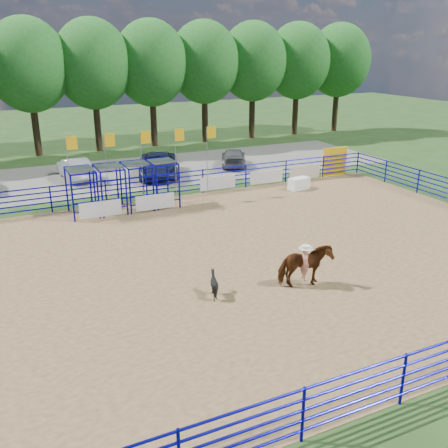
# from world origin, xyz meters

# --- Properties ---
(ground) EXTENTS (120.00, 120.00, 0.00)m
(ground) POSITION_xyz_m (0.00, 0.00, 0.00)
(ground) COLOR #325421
(ground) RESTS_ON ground
(arena_dirt) EXTENTS (30.00, 20.00, 0.02)m
(arena_dirt) POSITION_xyz_m (0.00, 0.00, 0.01)
(arena_dirt) COLOR #96774B
(arena_dirt) RESTS_ON ground
(gravel_strip) EXTENTS (40.00, 10.00, 0.01)m
(gravel_strip) POSITION_xyz_m (0.00, 17.00, 0.01)
(gravel_strip) COLOR gray
(gravel_strip) RESTS_ON ground
(announcer_table) EXTENTS (1.48, 0.90, 0.74)m
(announcer_table) POSITION_xyz_m (8.83, 8.15, 0.39)
(announcer_table) COLOR white
(announcer_table) RESTS_ON arena_dirt
(horse_and_rider) EXTENTS (2.10, 1.21, 2.31)m
(horse_and_rider) POSITION_xyz_m (1.49, -3.40, 0.92)
(horse_and_rider) COLOR #5E3012
(horse_and_rider) RESTS_ON arena_dirt
(calf) EXTENTS (1.09, 1.05, 0.91)m
(calf) POSITION_xyz_m (-1.91, -2.61, 0.48)
(calf) COLOR black
(calf) RESTS_ON arena_dirt
(car_b) EXTENTS (1.93, 4.54, 1.46)m
(car_b) POSITION_xyz_m (-3.57, 16.93, 0.74)
(car_b) COLOR #979A9F
(car_b) RESTS_ON gravel_strip
(car_c) EXTENTS (4.22, 6.12, 1.55)m
(car_c) POSITION_xyz_m (1.85, 15.23, 0.79)
(car_c) COLOR #161A37
(car_c) RESTS_ON gravel_strip
(car_d) EXTENTS (3.44, 4.71, 1.27)m
(car_d) POSITION_xyz_m (7.99, 15.84, 0.64)
(car_d) COLOR #575659
(car_d) RESTS_ON gravel_strip
(perimeter_fence) EXTENTS (30.10, 20.10, 1.50)m
(perimeter_fence) POSITION_xyz_m (0.00, 0.00, 0.75)
(perimeter_fence) COLOR #070690
(perimeter_fence) RESTS_ON ground
(chute_assembly) EXTENTS (19.32, 2.41, 4.20)m
(chute_assembly) POSITION_xyz_m (-1.90, 8.84, 1.26)
(chute_assembly) COLOR #070690
(chute_assembly) RESTS_ON ground
(treeline) EXTENTS (56.40, 6.40, 11.24)m
(treeline) POSITION_xyz_m (0.00, 26.00, 7.53)
(treeline) COLOR #3F2B19
(treeline) RESTS_ON ground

